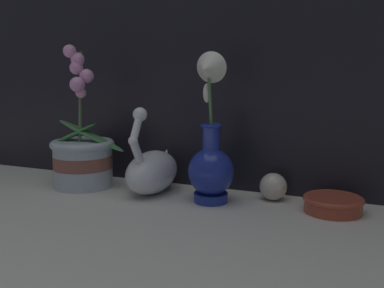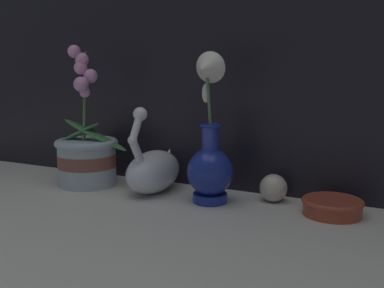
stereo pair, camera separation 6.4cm
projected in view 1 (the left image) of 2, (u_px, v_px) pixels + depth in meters
name	position (u px, v px, depth m)	size (l,w,h in m)	color
ground_plane	(180.00, 211.00, 0.99)	(2.80, 2.80, 0.00)	beige
orchid_potted_plant	(83.00, 155.00, 1.19)	(0.22, 0.17, 0.37)	#B2BCCC
swan_figurine	(153.00, 170.00, 1.13)	(0.11, 0.21, 0.22)	white
blue_vase	(211.00, 157.00, 1.04)	(0.11, 0.11, 0.35)	navy
glass_sphere	(273.00, 187.00, 1.07)	(0.07, 0.07, 0.07)	beige
amber_dish	(333.00, 203.00, 0.98)	(0.13, 0.13, 0.04)	#A8422D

